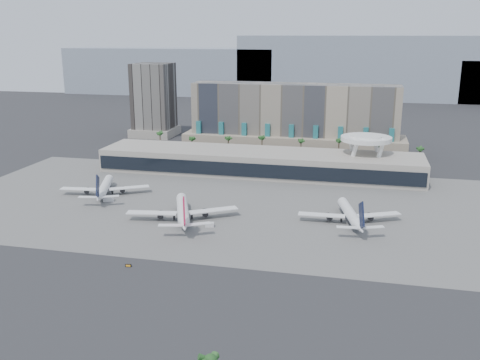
% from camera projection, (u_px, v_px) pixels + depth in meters
% --- Properties ---
extents(ground, '(900.00, 900.00, 0.00)m').
position_uv_depth(ground, '(198.00, 252.00, 183.57)').
color(ground, '#232326').
rests_on(ground, ground).
extents(apron_pad, '(260.00, 130.00, 0.06)m').
position_uv_depth(apron_pad, '(235.00, 204.00, 235.25)').
color(apron_pad, '#5B5B59').
rests_on(apron_pad, ground).
extents(mountain_ridge, '(680.00, 60.00, 70.00)m').
position_uv_depth(mountain_ridge, '(343.00, 72.00, 611.27)').
color(mountain_ridge, gray).
rests_on(mountain_ridge, ground).
extents(hotel, '(140.00, 30.00, 42.00)m').
position_uv_depth(hotel, '(294.00, 124.00, 340.85)').
color(hotel, gray).
rests_on(hotel, ground).
extents(office_tower, '(30.00, 30.00, 52.00)m').
position_uv_depth(office_tower, '(154.00, 104.00, 385.91)').
color(office_tower, black).
rests_on(office_tower, ground).
extents(terminal, '(170.00, 32.50, 14.50)m').
position_uv_depth(terminal, '(259.00, 161.00, 285.06)').
color(terminal, '#B2A89C').
rests_on(terminal, ground).
extents(saucer_structure, '(26.00, 26.00, 21.89)m').
position_uv_depth(saucer_structure, '(366.00, 142.00, 275.81)').
color(saucer_structure, white).
rests_on(saucer_structure, ground).
extents(palm_row, '(157.80, 2.80, 13.10)m').
position_uv_depth(palm_row, '(282.00, 142.00, 315.53)').
color(palm_row, brown).
rests_on(palm_row, ground).
extents(airliner_left, '(39.43, 40.79, 14.60)m').
position_uv_depth(airliner_left, '(104.00, 187.00, 246.99)').
color(airliner_left, white).
rests_on(airliner_left, ground).
extents(airliner_centre, '(42.96, 44.36, 16.05)m').
position_uv_depth(airliner_centre, '(183.00, 211.00, 213.70)').
color(airliner_centre, white).
rests_on(airliner_centre, ground).
extents(airliner_right, '(40.17, 41.71, 14.64)m').
position_uv_depth(airliner_right, '(350.00, 214.00, 210.82)').
color(airliner_right, white).
rests_on(airliner_right, ground).
extents(service_vehicle_a, '(5.00, 3.51, 2.22)m').
position_uv_depth(service_vehicle_a, '(108.00, 199.00, 238.43)').
color(service_vehicle_a, silver).
rests_on(service_vehicle_a, ground).
extents(service_vehicle_b, '(3.76, 2.69, 1.75)m').
position_uv_depth(service_vehicle_b, '(210.00, 225.00, 207.05)').
color(service_vehicle_b, silver).
rests_on(service_vehicle_b, ground).
extents(taxiway_sign, '(2.05, 0.59, 0.92)m').
position_uv_depth(taxiway_sign, '(128.00, 266.00, 171.64)').
color(taxiway_sign, black).
rests_on(taxiway_sign, ground).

